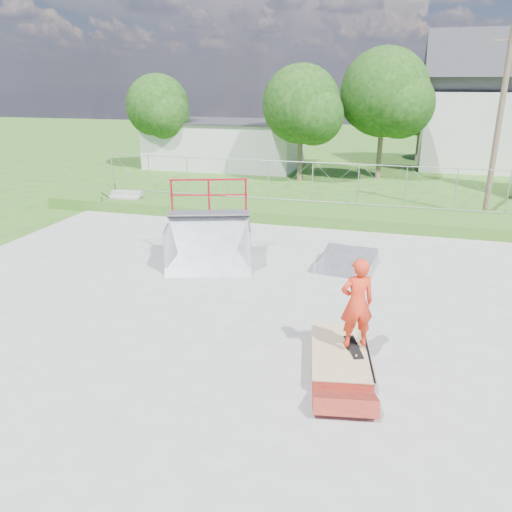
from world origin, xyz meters
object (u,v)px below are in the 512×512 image
Objects in this scene: flat_bank_ramp at (347,262)px; quarter_pipe at (208,227)px; skater at (357,306)px; grind_box at (339,357)px.

quarter_pipe is at bearing -161.35° from flat_bank_ramp.
skater is (5.01, -4.75, 0.04)m from quarter_pipe.
flat_bank_ramp reaches higher than grind_box.
quarter_pipe is 6.90m from skater.
quarter_pipe is at bearing -66.94° from skater.
grind_box is at bearing -63.76° from quarter_pipe.
grind_box is 1.21m from skater.
quarter_pipe is 1.49× the size of flat_bank_ramp.
grind_box is 1.45× the size of flat_bank_ramp.
flat_bank_ramp is at bearing -6.74° from quarter_pipe.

